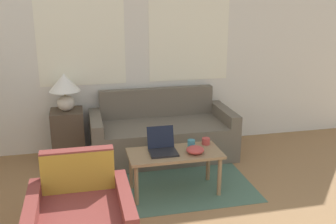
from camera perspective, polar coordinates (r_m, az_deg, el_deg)
wall_back at (r=5.27m, az=-3.65°, el=8.75°), size 6.68×0.06×2.60m
rug at (r=4.73m, az=-0.48°, el=-8.72°), size 1.76×1.85×0.01m
couch at (r=5.13m, az=-0.94°, el=-3.40°), size 1.81×0.84×0.83m
side_table at (r=5.15m, az=-14.27°, el=-3.24°), size 0.40×0.40×0.65m
table_lamp at (r=4.97m, az=-14.78°, el=3.53°), size 0.38×0.38×0.47m
coffee_table at (r=4.14m, az=0.97°, el=-6.61°), size 0.98×0.47×0.46m
laptop at (r=4.11m, az=-0.84°, el=-5.06°), size 0.28×0.30×0.25m
cup_navy at (r=4.22m, az=3.40°, el=-4.65°), size 0.08×0.08×0.09m
cup_yellow at (r=4.33m, az=5.52°, el=-4.24°), size 0.09×0.09×0.07m
snack_bowl at (r=4.09m, az=3.97°, el=-5.50°), size 0.19×0.19×0.08m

